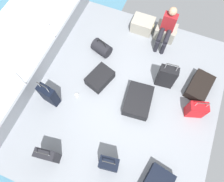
{
  "coord_description": "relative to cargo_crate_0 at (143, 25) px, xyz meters",
  "views": [
    {
      "loc": [
        0.39,
        -1.8,
        4.64
      ],
      "look_at": [
        -0.33,
        -0.03,
        0.25
      ],
      "focal_mm": 32.75,
      "sensor_mm": 36.0,
      "label": 1
    }
  ],
  "objects": [
    {
      "name": "suitcase_7",
      "position": [
        1.89,
        -1.24,
        -0.07
      ],
      "size": [
        0.61,
        0.85,
        0.24
      ],
      "color": "black",
      "rests_on": "ground_plane"
    },
    {
      "name": "suitcase_5",
      "position": [
        -1.32,
        -2.88,
        0.14
      ],
      "size": [
        0.42,
        0.26,
        0.87
      ],
      "color": "black",
      "rests_on": "ground_plane"
    },
    {
      "name": "cargo_crate_0",
      "position": [
        0.0,
        0.0,
        0.0
      ],
      "size": [
        0.62,
        0.45,
        0.37
      ],
      "color": "#9E9989",
      "rests_on": "ground_plane"
    },
    {
      "name": "suitcase_4",
      "position": [
        1.05,
        -1.43,
        0.17
      ],
      "size": [
        0.44,
        0.25,
        0.91
      ],
      "color": "black",
      "rests_on": "ground_plane"
    },
    {
      "name": "suitcase_3",
      "position": [
        0.53,
        -3.74,
        0.1
      ],
      "size": [
        0.41,
        0.29,
        0.73
      ],
      "color": "black",
      "rests_on": "ground_plane"
    },
    {
      "name": "duffel_bag",
      "position": [
        -0.76,
        -1.13,
        -0.01
      ],
      "size": [
        0.57,
        0.47,
        0.49
      ],
      "color": "black",
      "rests_on": "ground_plane"
    },
    {
      "name": "paper_cup",
      "position": [
        -0.81,
        -2.56,
        -0.14
      ],
      "size": [
        0.08,
        0.08,
        0.1
      ],
      "primitive_type": "cylinder",
      "color": "white",
      "rests_on": "ground_plane"
    },
    {
      "name": "railing_port",
      "position": [
        -1.87,
        -2.18,
        0.6
      ],
      "size": [
        0.04,
        4.2,
        1.02
      ],
      "color": "silver",
      "rests_on": "ground_plane"
    },
    {
      "name": "cargo_crate_1",
      "position": [
        0.66,
        -0.01,
        0.0
      ],
      "size": [
        0.57,
        0.43,
        0.38
      ],
      "color": "gray",
      "rests_on": "ground_plane"
    },
    {
      "name": "passenger_seated",
      "position": [
        0.66,
        -0.19,
        0.38
      ],
      "size": [
        0.34,
        0.66,
        1.08
      ],
      "color": "maroon",
      "rests_on": "ground_plane"
    },
    {
      "name": "gunwale_port",
      "position": [
        -1.87,
        -2.18,
        0.04
      ],
      "size": [
        0.06,
        5.2,
        0.45
      ],
      "primitive_type": "cube",
      "color": "gray",
      "rests_on": "ground_plane"
    },
    {
      "name": "suitcase_2",
      "position": [
        -0.46,
        -1.95,
        -0.06
      ],
      "size": [
        0.64,
        0.76,
        0.26
      ],
      "color": "black",
      "rests_on": "ground_plane"
    },
    {
      "name": "sea_wake",
      "position": [
        -3.3,
        -2.18,
        -0.53
      ],
      "size": [
        12.0,
        12.0,
        0.01
      ],
      "color": "teal",
      "rests_on": "ground_plane"
    },
    {
      "name": "ground_plane",
      "position": [
        0.3,
        -2.18,
        -0.22
      ],
      "size": [
        4.4,
        5.2,
        0.06
      ],
      "primitive_type": "cube",
      "color": "gray"
    },
    {
      "name": "suitcase_1",
      "position": [
        0.62,
        -2.16,
        -0.05
      ],
      "size": [
        0.67,
        0.86,
        0.28
      ],
      "color": "black",
      "rests_on": "ground_plane"
    },
    {
      "name": "suitcase_8",
      "position": [
        1.91,
        -1.92,
        0.07
      ],
      "size": [
        0.45,
        0.33,
        0.67
      ],
      "color": "red",
      "rests_on": "ground_plane"
    },
    {
      "name": "suitcase_6",
      "position": [
        -0.69,
        -4.06,
        0.11
      ],
      "size": [
        0.44,
        0.24,
        0.74
      ],
      "color": "black",
      "rests_on": "ground_plane"
    }
  ]
}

